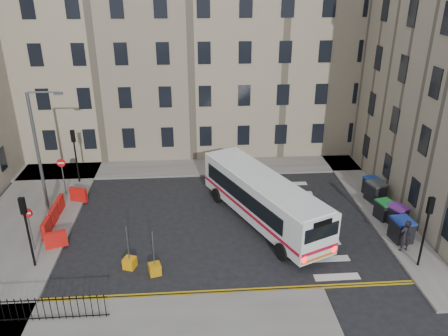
{
  "coord_description": "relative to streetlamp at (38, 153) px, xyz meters",
  "views": [
    {
      "loc": [
        -3.28,
        -24.08,
        14.45
      ],
      "look_at": [
        -1.35,
        1.77,
        3.0
      ],
      "focal_mm": 35.0,
      "sensor_mm": 36.0,
      "label": 1
    }
  ],
  "objects": [
    {
      "name": "wheelie_bin_d",
      "position": [
        22.13,
        -0.12,
        -3.51
      ],
      "size": [
        1.36,
        1.47,
        1.35
      ],
      "rotation": [
        0.0,
        0.0,
        0.28
      ],
      "color": "black",
      "rests_on": "pavement_east"
    },
    {
      "name": "terrace_north",
      "position": [
        6.0,
        13.5,
        4.28
      ],
      "size": [
        38.3,
        10.8,
        17.2
      ],
      "color": "gray",
      "rests_on": "ground"
    },
    {
      "name": "pavement_west",
      "position": [
        -1.0,
        -1.0,
        -4.26
      ],
      "size": [
        6.0,
        22.0,
        0.15
      ],
      "primitive_type": "cube",
      "color": "slate",
      "rests_on": "ground"
    },
    {
      "name": "streetlamp",
      "position": [
        0.0,
        0.0,
        0.0
      ],
      "size": [
        0.5,
        0.22,
        8.14
      ],
      "color": "#595B5E",
      "rests_on": "pavement_west"
    },
    {
      "name": "no_entry_south",
      "position": [
        0.5,
        -4.5,
        -2.26
      ],
      "size": [
        0.6,
        0.08,
        3.0
      ],
      "color": "#595B5E",
      "rests_on": "pavement_west"
    },
    {
      "name": "pavement_east",
      "position": [
        22.0,
        2.0,
        -4.26
      ],
      "size": [
        2.4,
        26.0,
        0.15
      ],
      "primitive_type": "cube",
      "color": "slate",
      "rests_on": "ground"
    },
    {
      "name": "bus",
      "position": [
        13.92,
        -2.12,
        -2.58
      ],
      "size": [
        6.86,
        11.18,
        3.03
      ],
      "rotation": [
        0.0,
        0.0,
        0.42
      ],
      "color": "white",
      "rests_on": "ground"
    },
    {
      "name": "traffic_light_nw",
      "position": [
        1.0,
        4.5,
        -1.47
      ],
      "size": [
        0.28,
        0.22,
        4.1
      ],
      "color": "black",
      "rests_on": "pavement_west"
    },
    {
      "name": "wheelie_bin_e",
      "position": [
        22.24,
        0.8,
        -3.56
      ],
      "size": [
        1.16,
        1.28,
        1.25
      ],
      "rotation": [
        0.0,
        0.0,
        0.17
      ],
      "color": "black",
      "rests_on": "pavement_east"
    },
    {
      "name": "roadworks_barriers",
      "position": [
        1.16,
        -1.5,
        -3.69
      ],
      "size": [
        1.66,
        6.26,
        1.0
      ],
      "color": "red",
      "rests_on": "pavement_west"
    },
    {
      "name": "traffic_light_east",
      "position": [
        21.6,
        -7.5,
        -1.47
      ],
      "size": [
        0.28,
        0.22,
        4.1
      ],
      "color": "black",
      "rests_on": "pavement_east"
    },
    {
      "name": "wheelie_bin_a",
      "position": [
        21.71,
        -5.04,
        -3.49
      ],
      "size": [
        1.22,
        1.36,
        1.37
      ],
      "rotation": [
        0.0,
        0.0,
        0.12
      ],
      "color": "black",
      "rests_on": "pavement_east"
    },
    {
      "name": "bollard_yellow",
      "position": [
        6.1,
        -6.37,
        -4.04
      ],
      "size": [
        0.77,
        0.77,
        0.6
      ],
      "primitive_type": "cube",
      "rotation": [
        0.0,
        0.0,
        -0.35
      ],
      "color": "orange",
      "rests_on": "ground"
    },
    {
      "name": "bollard_chevron",
      "position": [
        7.49,
        -7.02,
        -4.04
      ],
      "size": [
        0.74,
        0.74,
        0.6
      ],
      "primitive_type": "cube",
      "rotation": [
        0.0,
        0.0,
        0.28
      ],
      "color": "#C37D0B",
      "rests_on": "ground"
    },
    {
      "name": "pavement_north",
      "position": [
        7.0,
        6.6,
        -4.26
      ],
      "size": [
        36.0,
        3.2,
        0.15
      ],
      "primitive_type": "cube",
      "color": "slate",
      "rests_on": "ground"
    },
    {
      "name": "wheelie_bin_b",
      "position": [
        22.25,
        -3.23,
        -3.57
      ],
      "size": [
        1.32,
        1.4,
        1.22
      ],
      "rotation": [
        0.0,
        0.0,
        0.4
      ],
      "color": "black",
      "rests_on": "pavement_east"
    },
    {
      "name": "iron_railings",
      "position": [
        1.75,
        -10.2,
        -3.59
      ],
      "size": [
        7.8,
        0.04,
        1.2
      ],
      "color": "black",
      "rests_on": "pavement_sw"
    },
    {
      "name": "no_entry_north",
      "position": [
        0.5,
        2.5,
        -2.26
      ],
      "size": [
        0.6,
        0.08,
        3.0
      ],
      "color": "#595B5E",
      "rests_on": "pavement_west"
    },
    {
      "name": "wheelie_bin_c",
      "position": [
        21.76,
        -2.52,
        -3.58
      ],
      "size": [
        1.18,
        1.28,
        1.2
      ],
      "rotation": [
        0.0,
        0.0,
        0.24
      ],
      "color": "black",
      "rests_on": "pavement_east"
    },
    {
      "name": "ground",
      "position": [
        13.0,
        -2.0,
        -4.34
      ],
      "size": [
        120.0,
        120.0,
        0.0
      ],
      "primitive_type": "plane",
      "color": "black",
      "rests_on": "ground"
    },
    {
      "name": "pedestrian",
      "position": [
        21.4,
        -6.11,
        -3.22
      ],
      "size": [
        0.78,
        0.59,
        1.94
      ],
      "primitive_type": "imported",
      "rotation": [
        0.0,
        0.0,
        3.33
      ],
      "color": "black",
      "rests_on": "pavement_east"
    },
    {
      "name": "traffic_light_sw",
      "position": [
        1.0,
        -6.0,
        -1.47
      ],
      "size": [
        0.28,
        0.22,
        4.1
      ],
      "color": "black",
      "rests_on": "pavement_west"
    }
  ]
}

